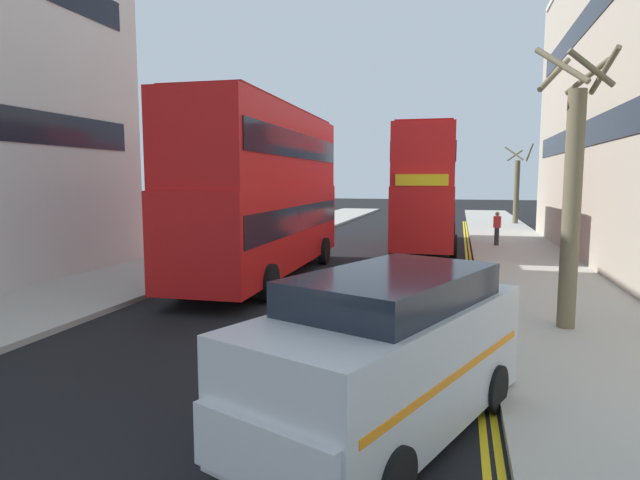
# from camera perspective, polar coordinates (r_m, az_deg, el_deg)

# --- Properties ---
(sidewalk_right) EXTENTS (4.00, 80.00, 0.14)m
(sidewalk_right) POSITION_cam_1_polar(r_m,az_deg,el_deg) (18.37, 22.68, -4.19)
(sidewalk_right) COLOR #ADA89E
(sidewalk_right) RESTS_ON ground
(sidewalk_left) EXTENTS (4.00, 80.00, 0.14)m
(sidewalk_left) POSITION_cam_1_polar(r_m,az_deg,el_deg) (20.92, -15.32, -2.67)
(sidewalk_left) COLOR #ADA89E
(sidewalk_left) RESTS_ON ground
(kerb_line_outer) EXTENTS (0.10, 56.00, 0.01)m
(kerb_line_outer) POSITION_cam_1_polar(r_m,az_deg,el_deg) (16.24, 16.27, -5.54)
(kerb_line_outer) COLOR yellow
(kerb_line_outer) RESTS_ON ground
(kerb_line_inner) EXTENTS (0.10, 56.00, 0.01)m
(kerb_line_inner) POSITION_cam_1_polar(r_m,az_deg,el_deg) (16.23, 15.71, -5.53)
(kerb_line_inner) COLOR yellow
(kerb_line_inner) RESTS_ON ground
(double_decker_bus_away) EXTENTS (2.98, 10.86, 5.64)m
(double_decker_bus_away) POSITION_cam_1_polar(r_m,az_deg,el_deg) (17.91, -5.89, 5.54)
(double_decker_bus_away) COLOR red
(double_decker_bus_away) RESTS_ON ground
(double_decker_bus_oncoming) EXTENTS (2.95, 10.85, 5.64)m
(double_decker_bus_oncoming) POSITION_cam_1_polar(r_m,az_deg,el_deg) (26.20, 11.35, 5.73)
(double_decker_bus_oncoming) COLOR red
(double_decker_bus_oncoming) RESTS_ON ground
(taxi_minivan) EXTENTS (3.56, 5.16, 2.12)m
(taxi_minivan) POSITION_cam_1_polar(r_m,az_deg,el_deg) (7.08, 6.83, -12.04)
(taxi_minivan) COLOR silver
(taxi_minivan) RESTS_ON ground
(pedestrian_far) EXTENTS (0.34, 0.22, 1.62)m
(pedestrian_far) POSITION_cam_1_polar(r_m,az_deg,el_deg) (27.23, 18.35, 1.25)
(pedestrian_far) COLOR #2D2D38
(pedestrian_far) RESTS_ON sidewalk_right
(street_tree_near) EXTENTS (1.92, 1.90, 5.69)m
(street_tree_near) POSITION_cam_1_polar(r_m,az_deg,el_deg) (41.28, 20.25, 5.19)
(street_tree_near) COLOR #6B6047
(street_tree_near) RESTS_ON sidewalk_right
(street_tree_mid) EXTENTS (1.59, 1.70, 5.89)m
(street_tree_mid) POSITION_cam_1_polar(r_m,az_deg,el_deg) (12.43, 25.30, 4.30)
(street_tree_mid) COLOR #6B6047
(street_tree_mid) RESTS_ON sidewalk_right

